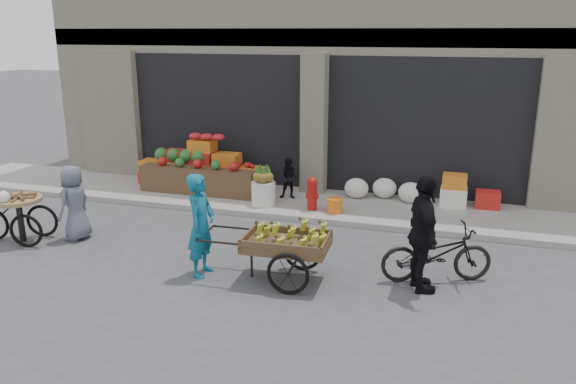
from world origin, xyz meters
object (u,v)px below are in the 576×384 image
(seated_person, at_px, (289,178))
(cyclist, at_px, (423,234))
(orange_bucket, at_px, (335,206))
(vendor_woman, at_px, (201,225))
(bicycle, at_px, (437,254))
(vendor_grey, at_px, (74,203))
(tricycle_cart, at_px, (19,212))
(pineapple_bin, at_px, (264,193))
(banana_cart, at_px, (283,240))
(fire_hydrant, at_px, (312,192))

(seated_person, xyz_separation_m, cyclist, (3.17, -3.61, 0.31))
(orange_bucket, distance_m, vendor_woman, 3.68)
(bicycle, bearing_deg, vendor_grey, 70.51)
(orange_bucket, xyz_separation_m, cyclist, (1.97, -2.91, 0.62))
(vendor_woman, bearing_deg, tricycle_cart, 84.91)
(orange_bucket, height_order, bicycle, bicycle)
(pineapple_bin, relative_size, orange_bucket, 1.62)
(banana_cart, xyz_separation_m, cyclist, (2.05, 0.29, 0.23))
(bicycle, distance_m, cyclist, 0.63)
(pineapple_bin, distance_m, banana_cart, 3.65)
(vendor_grey, bearing_deg, fire_hydrant, 130.23)
(pineapple_bin, xyz_separation_m, orange_bucket, (1.60, -0.10, -0.10))
(seated_person, bearing_deg, tricycle_cart, -147.00)
(fire_hydrant, relative_size, banana_cart, 0.32)
(tricycle_cart, height_order, bicycle, tricycle_cart)
(banana_cart, relative_size, bicycle, 1.30)
(orange_bucket, distance_m, tricycle_cart, 6.03)
(vendor_grey, bearing_deg, cyclist, 92.49)
(banana_cart, distance_m, vendor_grey, 4.26)
(orange_bucket, xyz_separation_m, vendor_woman, (-1.38, -3.36, 0.55))
(vendor_woman, distance_m, vendor_grey, 3.02)
(fire_hydrant, relative_size, cyclist, 0.40)
(vendor_woman, xyz_separation_m, tricycle_cart, (-3.82, 0.33, -0.26))
(seated_person, height_order, tricycle_cart, seated_person)
(banana_cart, relative_size, cyclist, 1.24)
(pineapple_bin, relative_size, vendor_grey, 0.37)
(vendor_grey, bearing_deg, pineapple_bin, 140.33)
(seated_person, bearing_deg, bicycle, -53.65)
(fire_hydrant, xyz_separation_m, vendor_grey, (-3.81, -2.68, 0.20))
(cyclist, bearing_deg, seated_person, 20.76)
(fire_hydrant, height_order, vendor_grey, vendor_grey)
(seated_person, bearing_deg, banana_cart, -84.02)
(banana_cart, distance_m, bicycle, 2.36)
(pineapple_bin, distance_m, seated_person, 0.75)
(seated_person, distance_m, vendor_woman, 4.07)
(orange_bucket, height_order, vendor_grey, vendor_grey)
(seated_person, distance_m, cyclist, 4.82)
(banana_cart, height_order, vendor_grey, vendor_grey)
(banana_cart, bearing_deg, fire_hydrant, 94.59)
(cyclist, bearing_deg, tricycle_cart, 70.48)
(orange_bucket, bearing_deg, bicycle, -49.22)
(banana_cart, relative_size, vendor_woman, 1.35)
(fire_hydrant, height_order, tricycle_cart, tricycle_cart)
(orange_bucket, bearing_deg, vendor_grey, -148.62)
(fire_hydrant, relative_size, seated_person, 0.76)
(vendor_woman, bearing_deg, bicycle, -76.76)
(banana_cart, bearing_deg, vendor_woman, -175.84)
(bicycle, bearing_deg, tricycle_cart, 73.56)
(bicycle, height_order, cyclist, cyclist)
(orange_bucket, xyz_separation_m, bicycle, (2.17, -2.51, 0.18))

